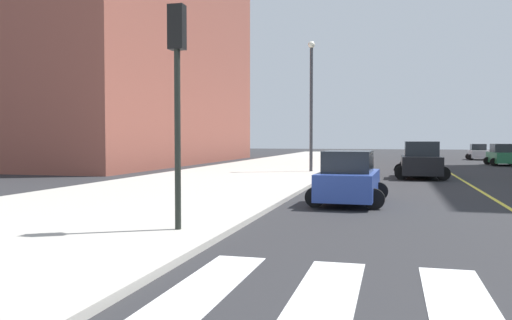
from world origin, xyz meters
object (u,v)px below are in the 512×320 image
car_silver_sixth (478,152)px  traffic_light_far_corner (177,73)px  car_blue_nearest (349,179)px  car_green_fifth (503,155)px  street_lamp (311,96)px  car_white_fourth (418,158)px  car_black_third (421,161)px

car_silver_sixth → traffic_light_far_corner: traffic_light_far_corner is taller
car_blue_nearest → car_green_fifth: bearing=72.5°
traffic_light_far_corner → street_lamp: 22.01m
car_blue_nearest → street_lamp: 16.04m
traffic_light_far_corner → street_lamp: (-0.29, 21.98, 1.23)m
car_green_fifth → street_lamp: (-13.83, -14.10, 4.10)m
car_blue_nearest → car_silver_sixth: bearing=78.0°
car_green_fifth → traffic_light_far_corner: (-13.53, -36.07, 2.87)m
car_white_fourth → car_silver_sixth: (6.94, 20.00, -0.03)m
car_blue_nearest → car_white_fourth: (3.17, 21.09, -0.04)m
car_blue_nearest → traffic_light_far_corner: (-3.29, -6.89, 2.86)m
car_black_third → car_silver_sixth: car_black_third is taller
car_white_fourth → traffic_light_far_corner: 28.86m
car_silver_sixth → street_lamp: (-13.70, -26.00, 4.15)m
car_blue_nearest → car_black_third: bearing=78.7°
car_white_fourth → street_lamp: bearing=-140.3°
car_green_fifth → street_lamp: bearing=43.2°
car_blue_nearest → street_lamp: street_lamp is taller
traffic_light_far_corner → car_black_third: bearing=72.3°
car_white_fourth → car_silver_sixth: 21.17m
car_black_third → street_lamp: (-6.55, 2.38, 3.97)m
car_green_fifth → car_white_fourth: bearing=46.5°
car_black_third → car_green_fifth: bearing=65.9°
car_white_fourth → car_silver_sixth: car_white_fourth is taller
car_blue_nearest → car_green_fifth: car_blue_nearest is taller
car_black_third → car_white_fourth: (0.21, 8.38, -0.16)m
street_lamp → car_white_fourth: bearing=41.6°
street_lamp → car_green_fifth: bearing=45.6°
car_green_fifth → car_silver_sixth: size_ratio=1.08×
car_black_third → car_blue_nearest: bearing=-103.4°
car_blue_nearest → traffic_light_far_corner: size_ratio=0.81×
street_lamp → car_silver_sixth: bearing=62.2°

